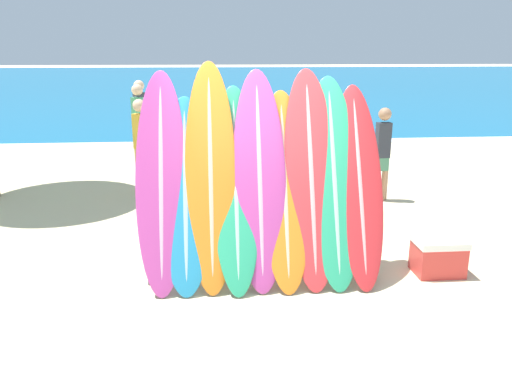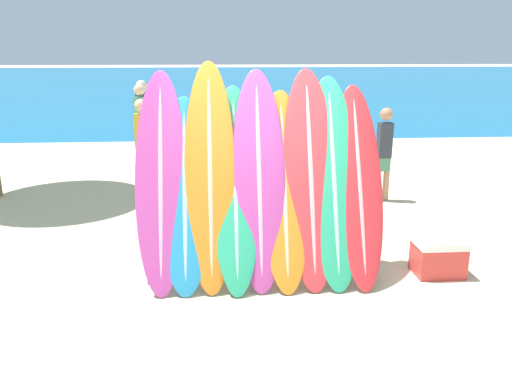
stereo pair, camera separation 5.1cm
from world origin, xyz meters
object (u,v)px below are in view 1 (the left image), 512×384
Objects in this scene: surfboard_slot_7 at (334,181)px; person_far_right at (382,151)px; person_near_water at (139,123)px; surfboard_slot_2 at (211,175)px; surfboard_slot_4 at (260,179)px; surfboard_slot_8 at (359,185)px; surfboard_slot_1 at (185,194)px; person_mid_beach at (141,116)px; surfboard_slot_3 at (236,187)px; surfboard_slot_6 at (311,177)px; surfboard_slot_0 at (161,181)px; surfboard_slot_5 at (285,189)px; surfboard_rack at (262,245)px; person_far_left at (141,142)px; cooler_box at (438,256)px.

surfboard_slot_7 reaches higher than person_far_right.
surfboard_slot_2 is at bearing 139.97° from person_near_water.
surfboard_slot_8 is at bearing -0.83° from surfboard_slot_4.
surfboard_slot_1 is 1.11× the size of person_mid_beach.
person_near_water is 5.24m from person_far_right.
surfboard_slot_2 reaches higher than surfboard_slot_7.
surfboard_slot_3 is at bearing -177.73° from surfboard_slot_4.
surfboard_slot_3 is 0.92× the size of surfboard_slot_6.
surfboard_slot_0 is 1.08× the size of surfboard_slot_3.
surfboard_slot_6 is at bearing 7.89° from surfboard_slot_5.
surfboard_slot_6 reaches higher than surfboard_slot_5.
surfboard_slot_0 is 1.45× the size of person_far_right.
surfboard_slot_4 is at bearing 3.04° from surfboard_slot_1.
surfboard_slot_8 is at bearing 0.40° from surfboard_slot_5.
person_far_right is (1.49, 2.79, -0.25)m from surfboard_slot_7.
surfboard_slot_2 is 0.81m from surfboard_slot_5.
person_mid_beach is at bearing 114.47° from surfboard_slot_7.
surfboard_slot_8 is (2.15, -0.03, -0.08)m from surfboard_slot_0.
surfboard_rack is 1.06m from surfboard_slot_7.
surfboard_slot_7 is 1.34× the size of person_far_left.
surfboard_slot_4 is at bearing -0.54° from surfboard_slot_0.
surfboard_slot_8 is 3.84× the size of cooler_box.
surfboard_slot_2 is at bearing 179.53° from surfboard_slot_7.
surfboard_slot_4 is (0.26, 0.01, 0.09)m from surfboard_slot_3.
surfboard_slot_1 is 4.21m from person_far_right.
surfboard_slot_2 is 1.12× the size of surfboard_slot_8.
cooler_box is at bearing -1.92° from surfboard_slot_3.
surfboard_slot_6 is at bearing 176.27° from surfboard_slot_8.
surfboard_slot_2 is 1.13× the size of surfboard_slot_3.
surfboard_slot_2 is at bearing 12.11° from surfboard_slot_1.
person_far_right is at bearing 54.20° from surfboard_slot_5.
surfboard_slot_5 is (0.27, -0.02, -0.12)m from surfboard_slot_4.
surfboard_slot_4 reaches higher than person_far_right.
surfboard_slot_5 reaches higher than person_far_right.
surfboard_slot_6 is 0.54m from surfboard_slot_8.
person_far_right is (4.40, -2.86, -0.12)m from person_near_water.
surfboard_slot_3 is 3.81m from person_far_right.
person_mid_beach is at bearing 99.78° from surfboard_slot_0.
person_far_left is 1.05× the size of person_far_right.
surfboard_rack is at bearing -158.97° from surfboard_slot_5.
cooler_box is (-0.26, -2.89, -0.64)m from person_far_right.
surfboard_slot_1 is 3.64× the size of cooler_box.
surfboard_slot_7 reaches higher than person_far_left.
surfboard_slot_5 is 4.28m from person_far_left.
surfboard_rack is 1.25× the size of surfboard_slot_1.
surfboard_slot_2 reaches higher than person_near_water.
surfboard_rack is 1.09× the size of surfboard_slot_6.
surfboard_slot_3 is at bearing 66.22° from person_mid_beach.
person_mid_beach reaches higher than person_near_water.
surfboard_rack reaches higher than cooler_box.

